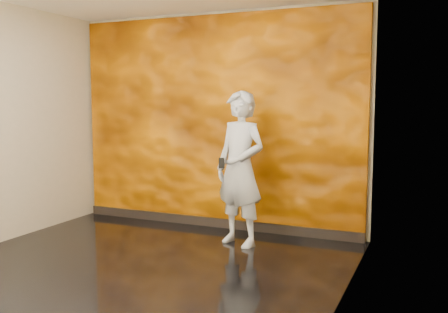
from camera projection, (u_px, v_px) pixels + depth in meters
room at (129, 128)px, 4.71m from camera, size 4.02×4.02×2.81m
feature_wall at (215, 122)px, 6.50m from camera, size 3.90×0.06×2.75m
baseboard at (214, 222)px, 6.61m from camera, size 3.90×0.04×0.12m
man at (240, 169)px, 5.71m from camera, size 0.75×0.61×1.77m
phone at (222, 163)px, 5.49m from camera, size 0.07×0.03×0.12m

